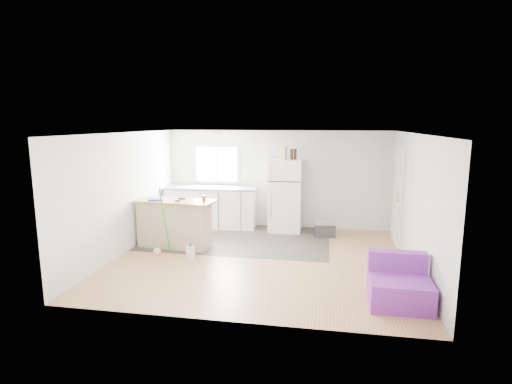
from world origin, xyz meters
TOP-DOWN VIEW (x-y plane):
  - room at (0.00, 0.00)m, footprint 5.51×5.01m
  - vinyl_zone at (-0.73, 1.25)m, footprint 4.05×2.50m
  - window at (-1.55, 2.49)m, footprint 1.18×0.06m
  - interior_door at (2.72, 1.55)m, footprint 0.11×0.92m
  - ceiling_fixture at (-1.20, 1.20)m, footprint 0.30×0.30m
  - kitchen_cabinets at (-1.61, 2.15)m, footprint 2.32×0.85m
  - peninsula at (-1.92, 0.45)m, footprint 1.68×0.77m
  - refrigerator at (0.24, 2.12)m, footprint 0.77×0.74m
  - cooler at (1.20, 1.77)m, footprint 0.50×0.38m
  - purple_seat at (2.28, -1.53)m, footprint 0.86×0.81m
  - cleaner_jug at (-1.34, -0.25)m, footprint 0.15×0.12m
  - mop at (-2.04, -0.08)m, footprint 0.23×0.38m
  - red_cup at (-1.27, 0.47)m, footprint 0.09×0.09m
  - blue_tray at (-2.27, 0.39)m, footprint 0.34×0.27m
  - tool_a at (-1.79, 0.58)m, footprint 0.15×0.09m
  - tool_b at (-1.79, 0.34)m, footprint 0.11×0.06m
  - cardboard_box at (0.16, 2.06)m, footprint 0.22×0.16m
  - bottle_left at (0.39, 2.00)m, footprint 0.08×0.08m
  - bottle_right at (0.46, 2.07)m, footprint 0.08×0.08m

SIDE VIEW (x-z plane):
  - vinyl_zone at x=-0.73m, z-range 0.00..0.00m
  - cleaner_jug at x=-1.34m, z-range -0.02..0.28m
  - cooler at x=1.20m, z-range 0.00..0.36m
  - mop at x=-2.04m, z-range -0.45..0.91m
  - purple_seat at x=2.28m, z-range -0.09..0.60m
  - peninsula at x=-1.92m, z-range 0.01..1.01m
  - kitchen_cabinets at x=-1.61m, z-range -0.14..1.17m
  - refrigerator at x=0.24m, z-range 0.00..1.74m
  - tool_b at x=-1.79m, z-range 1.00..1.03m
  - tool_a at x=-1.79m, z-range 1.00..1.03m
  - interior_door at x=2.72m, z-range -0.03..2.07m
  - blue_tray at x=-2.27m, z-range 1.00..1.04m
  - red_cup at x=-1.27m, z-range 1.00..1.12m
  - room at x=0.00m, z-range -0.01..2.41m
  - window at x=-1.55m, z-range 1.06..2.04m
  - bottle_left at x=0.39m, z-range 1.74..1.99m
  - bottle_right at x=0.46m, z-range 1.74..1.99m
  - cardboard_box at x=0.16m, z-range 1.74..2.04m
  - ceiling_fixture at x=-1.20m, z-range 2.32..2.40m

